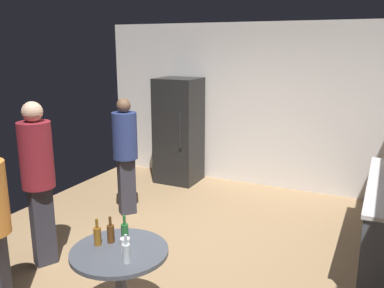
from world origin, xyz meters
TOP-DOWN VIEW (x-y plane):
  - ground_plane at (0.00, 0.00)m, footprint 5.20×5.20m
  - wall_back at (0.00, 2.63)m, footprint 5.32×0.06m
  - refrigerator at (-1.13, 2.20)m, footprint 0.70×0.68m
  - foreground_table at (0.22, -1.47)m, footprint 0.80×0.80m
  - beer_bottle_amber at (0.01, -1.47)m, footprint 0.06×0.06m
  - beer_bottle_brown at (0.08, -1.39)m, footprint 0.06×0.06m
  - beer_bottle_green at (0.18, -1.32)m, footprint 0.06×0.06m
  - beer_bottle_clear at (0.39, -1.61)m, footprint 0.06×0.06m
  - plastic_cup_white at (0.28, -1.46)m, footprint 0.08×0.08m
  - person_in_navy_shirt at (-1.13, 0.60)m, footprint 0.48×0.48m
  - person_in_maroon_shirt at (-1.17, -0.94)m, footprint 0.46×0.46m

SIDE VIEW (x-z plane):
  - ground_plane at x=0.00m, z-range -0.10..0.00m
  - foreground_table at x=0.22m, z-range 0.26..1.00m
  - plastic_cup_white at x=0.28m, z-range 0.73..0.85m
  - beer_bottle_amber at x=0.01m, z-range 0.70..0.93m
  - beer_bottle_brown at x=0.08m, z-range 0.70..0.93m
  - beer_bottle_green at x=0.18m, z-range 0.70..0.93m
  - beer_bottle_clear at x=0.39m, z-range 0.70..0.93m
  - refrigerator at x=-1.13m, z-range 0.00..1.80m
  - person_in_navy_shirt at x=-1.13m, z-range 0.14..1.79m
  - person_in_maroon_shirt at x=-1.17m, z-range 0.16..1.96m
  - wall_back at x=0.00m, z-range 0.00..2.70m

